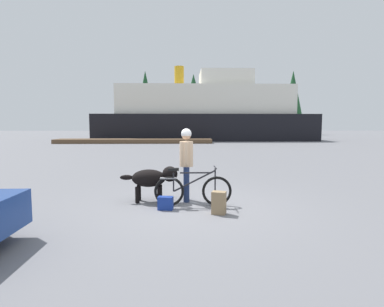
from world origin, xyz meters
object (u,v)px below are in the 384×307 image
Objects in this scene: dog at (153,178)px; ferry_boat at (205,114)px; person_cyclist at (186,157)px; handbag_pannier at (165,203)px; backpack at (219,203)px; bicycle at (192,190)px.

ferry_boat reaches higher than dog.
ferry_boat is at bearing 83.57° from dog.
person_cyclist is 1.27m from handbag_pannier.
handbag_pannier is at bearing 161.94° from backpack.
bicycle is 30.38m from ferry_boat.
bicycle is 0.69m from handbag_pannier.
person_cyclist is 0.07× the size of ferry_boat.
backpack is (0.53, -0.65, -0.14)m from bicycle.
dog is 30.03m from ferry_boat.
person_cyclist reaches higher than bicycle.
person_cyclist is 29.87m from ferry_boat.
ferry_boat is at bearing 85.40° from bicycle.
backpack is 1.17m from handbag_pannier.
bicycle is at bearing 129.06° from backpack.
backpack is at bearing -36.51° from dog.
backpack is 1.46× the size of handbag_pannier.
dog is at bearing 155.29° from bicycle.
bicycle is 1.28× the size of dog.
bicycle is 0.84m from person_cyclist.
dog is at bearing -96.43° from ferry_boat.
ferry_boat is at bearing 84.35° from handbag_pannier.
bicycle is 1.01× the size of person_cyclist.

